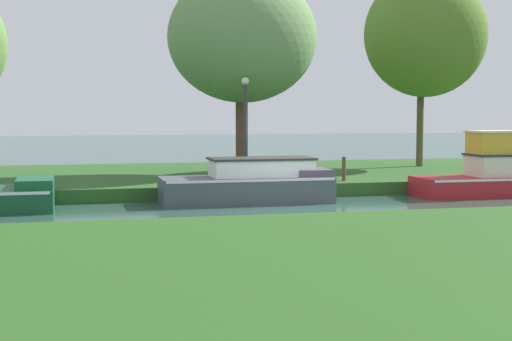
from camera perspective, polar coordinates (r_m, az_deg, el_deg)
name	(u,v)px	position (r m, az deg, el deg)	size (l,w,h in m)	color
ground_plane	(293,207)	(20.23, 2.79, -2.77)	(120.00, 120.00, 0.00)	#2F5348
riverbank_far	(237,177)	(26.95, -1.46, -0.50)	(72.00, 10.00, 0.40)	#2B5522
riverbank_near	(462,268)	(11.97, 15.28, -7.07)	(72.00, 10.00, 0.40)	#29551E
slate_cruiser	(252,183)	(21.10, -0.34, -0.97)	(4.76, 1.63, 1.26)	#464E53
willow_tree_centre	(242,38)	(26.07, -1.03, 9.97)	(5.10, 4.71, 6.87)	brown
willow_tree_right	(425,35)	(29.97, 12.65, 9.94)	(4.72, 4.30, 7.43)	brown
lamp_post	(245,116)	(23.98, -0.82, 4.14)	(0.24, 0.24, 3.22)	#333338
mooring_post_near	(344,169)	(23.52, 6.64, 0.13)	(0.12, 0.12, 0.75)	#4F3C29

